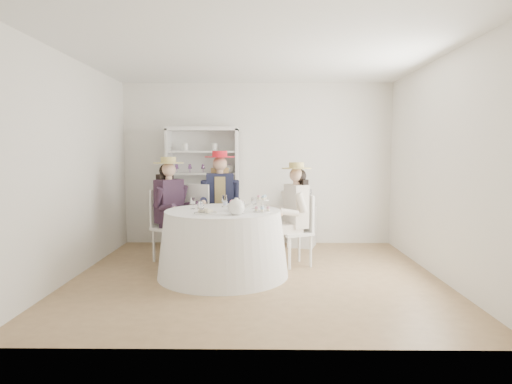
{
  "coord_description": "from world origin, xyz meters",
  "views": [
    {
      "loc": [
        0.06,
        -5.23,
        1.54
      ],
      "look_at": [
        0.0,
        0.1,
        1.05
      ],
      "focal_mm": 30.0,
      "sensor_mm": 36.0,
      "label": 1
    }
  ],
  "objects": [
    {
      "name": "hatbox",
      "position": [
        0.74,
        1.75,
        0.79
      ],
      "size": [
        0.4,
        0.4,
        0.3
      ],
      "primitive_type": "cylinder",
      "rotation": [
        0.0,
        0.0,
        0.43
      ],
      "color": "black",
      "rests_on": "side_table"
    },
    {
      "name": "stemware_set",
      "position": [
        -0.41,
        0.05,
        0.9
      ],
      "size": [
        0.86,
        0.83,
        0.15
      ],
      "color": "white",
      "rests_on": "tea_table"
    },
    {
      "name": "wall_back",
      "position": [
        0.0,
        2.0,
        1.35
      ],
      "size": [
        4.5,
        0.0,
        4.5
      ],
      "primitive_type": "plane",
      "rotation": [
        1.57,
        0.0,
        0.0
      ],
      "color": "white",
      "rests_on": "ground"
    },
    {
      "name": "hutch",
      "position": [
        -0.88,
        1.77,
        0.69
      ],
      "size": [
        1.32,
        0.87,
        1.95
      ],
      "rotation": [
        0.0,
        0.0,
        0.41
      ],
      "color": "silver",
      "rests_on": "ground"
    },
    {
      "name": "ground",
      "position": [
        0.0,
        0.0,
        0.0
      ],
      "size": [
        4.5,
        4.5,
        0.0
      ],
      "primitive_type": "plane",
      "color": "olive",
      "rests_on": "ground"
    },
    {
      "name": "flower_arrangement",
      "position": [
        -0.23,
        -0.01,
        0.91
      ],
      "size": [
        0.17,
        0.18,
        0.07
      ],
      "rotation": [
        0.0,
        0.0,
        -0.33
      ],
      "color": "pink",
      "rests_on": "tea_table"
    },
    {
      "name": "spare_chair",
      "position": [
        -0.84,
        1.07,
        0.58
      ],
      "size": [
        0.58,
        0.58,
        1.08
      ],
      "rotation": [
        0.0,
        0.0,
        2.77
      ],
      "color": "silver",
      "rests_on": "ground"
    },
    {
      "name": "guest_right",
      "position": [
        0.52,
        0.53,
        0.8
      ],
      "size": [
        0.59,
        0.54,
        1.41
      ],
      "rotation": [
        0.0,
        0.0,
        -1.15
      ],
      "color": "silver",
      "rests_on": "ground"
    },
    {
      "name": "side_table",
      "position": [
        0.74,
        1.75,
        0.32
      ],
      "size": [
        0.51,
        0.51,
        0.64
      ],
      "primitive_type": "cube",
      "rotation": [
        0.0,
        0.0,
        -0.29
      ],
      "color": "silver",
      "rests_on": "ground"
    },
    {
      "name": "table_teapot",
      "position": [
        -0.22,
        -0.35,
        0.91
      ],
      "size": [
        0.28,
        0.2,
        0.21
      ],
      "rotation": [
        0.0,
        0.0,
        -0.23
      ],
      "color": "white",
      "rests_on": "tea_table"
    },
    {
      "name": "guest_left",
      "position": [
        -1.21,
        0.73,
        0.84
      ],
      "size": [
        0.64,
        0.61,
        1.48
      ],
      "rotation": [
        0.0,
        0.0,
        0.91
      ],
      "color": "silver",
      "rests_on": "ground"
    },
    {
      "name": "teacup_c",
      "position": [
        -0.19,
        0.17,
        0.86
      ],
      "size": [
        0.09,
        0.09,
        0.07
      ],
      "primitive_type": "imported",
      "rotation": [
        0.0,
        0.0,
        -0.04
      ],
      "color": "white",
      "rests_on": "tea_table"
    },
    {
      "name": "wall_left",
      "position": [
        -2.25,
        0.0,
        1.35
      ],
      "size": [
        0.0,
        4.5,
        4.5
      ],
      "primitive_type": "plane",
      "rotation": [
        1.57,
        0.0,
        1.57
      ],
      "color": "white",
      "rests_on": "ground"
    },
    {
      "name": "sandwich_plate",
      "position": [
        -0.59,
        -0.24,
        0.84
      ],
      "size": [
        0.27,
        0.27,
        0.06
      ],
      "rotation": [
        0.0,
        0.0,
        -0.43
      ],
      "color": "white",
      "rests_on": "tea_table"
    },
    {
      "name": "cupcake_stand",
      "position": [
        0.08,
        -0.09,
        0.9
      ],
      "size": [
        0.21,
        0.21,
        0.2
      ],
      "rotation": [
        0.0,
        0.0,
        -0.14
      ],
      "color": "white",
      "rests_on": "tea_table"
    },
    {
      "name": "wall_right",
      "position": [
        2.25,
        0.0,
        1.35
      ],
      "size": [
        0.0,
        4.5,
        4.5
      ],
      "primitive_type": "plane",
      "rotation": [
        1.57,
        0.0,
        -1.57
      ],
      "color": "white",
      "rests_on": "ground"
    },
    {
      "name": "flower_bowl",
      "position": [
        -0.23,
        -0.03,
        0.85
      ],
      "size": [
        0.25,
        0.25,
        0.06
      ],
      "primitive_type": "imported",
      "rotation": [
        0.0,
        0.0,
        0.12
      ],
      "color": "white",
      "rests_on": "tea_table"
    },
    {
      "name": "guest_mid",
      "position": [
        -0.55,
        1.09,
        0.89
      ],
      "size": [
        0.58,
        0.6,
        1.57
      ],
      "rotation": [
        0.0,
        0.0,
        0.1
      ],
      "color": "silver",
      "rests_on": "ground"
    },
    {
      "name": "tea_table",
      "position": [
        -0.41,
        0.05,
        0.41
      ],
      "size": [
        1.64,
        1.64,
        0.83
      ],
      "rotation": [
        0.0,
        0.0,
        0.17
      ],
      "color": "white",
      "rests_on": "ground"
    },
    {
      "name": "wall_front",
      "position": [
        0.0,
        -2.0,
        1.35
      ],
      "size": [
        4.5,
        0.0,
        4.5
      ],
      "primitive_type": "plane",
      "rotation": [
        -1.57,
        0.0,
        0.0
      ],
      "color": "white",
      "rests_on": "ground"
    },
    {
      "name": "teacup_b",
      "position": [
        -0.41,
        0.36,
        0.86
      ],
      "size": [
        0.08,
        0.08,
        0.06
      ],
      "primitive_type": "imported",
      "rotation": [
        0.0,
        0.0,
        -0.18
      ],
      "color": "white",
      "rests_on": "tea_table"
    },
    {
      "name": "teacup_a",
      "position": [
        -0.71,
        0.15,
        0.86
      ],
      "size": [
        0.08,
        0.08,
        0.06
      ],
      "primitive_type": "imported",
      "rotation": [
        0.0,
        0.0,
        -0.06
      ],
      "color": "white",
      "rests_on": "tea_table"
    },
    {
      "name": "ceiling",
      "position": [
        0.0,
        0.0,
        2.7
      ],
      "size": [
        4.5,
        4.5,
        0.0
      ],
      "primitive_type": "plane",
      "rotation": [
        3.14,
        0.0,
        0.0
      ],
      "color": "white",
      "rests_on": "wall_back"
    }
  ]
}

